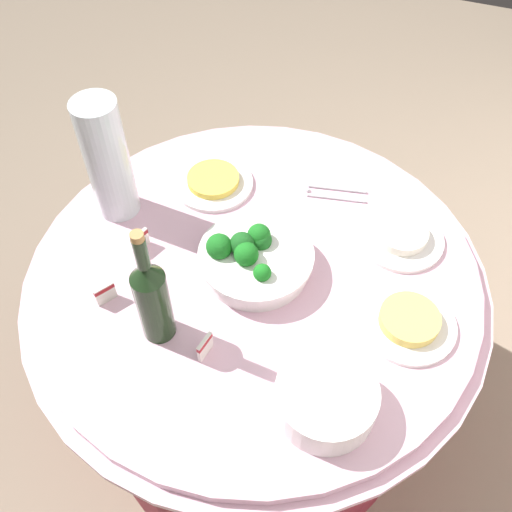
# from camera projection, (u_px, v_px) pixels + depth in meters

# --- Properties ---
(ground_plane) EXTENTS (6.00, 6.00, 0.00)m
(ground_plane) POSITION_uv_depth(u_px,v_px,m) (256.00, 398.00, 2.01)
(ground_plane) COLOR gray
(buffet_table) EXTENTS (1.16, 1.16, 0.74)m
(buffet_table) POSITION_uv_depth(u_px,v_px,m) (256.00, 343.00, 1.72)
(buffet_table) COLOR maroon
(buffet_table) RESTS_ON ground_plane
(broccoli_bowl) EXTENTS (0.28, 0.28, 0.11)m
(broccoli_bowl) POSITION_uv_depth(u_px,v_px,m) (254.00, 258.00, 1.40)
(broccoli_bowl) COLOR white
(broccoli_bowl) RESTS_ON buffet_table
(plate_stack) EXTENTS (0.21, 0.21, 0.08)m
(plate_stack) POSITION_uv_depth(u_px,v_px,m) (326.00, 399.00, 1.17)
(plate_stack) COLOR white
(plate_stack) RESTS_ON buffet_table
(wine_bottle) EXTENTS (0.07, 0.07, 0.34)m
(wine_bottle) POSITION_uv_depth(u_px,v_px,m) (152.00, 298.00, 1.22)
(wine_bottle) COLOR #1C3119
(wine_bottle) RESTS_ON buffet_table
(decorative_fruit_vase) EXTENTS (0.11, 0.11, 0.34)m
(decorative_fruit_vase) POSITION_uv_depth(u_px,v_px,m) (108.00, 163.00, 1.43)
(decorative_fruit_vase) COLOR silver
(decorative_fruit_vase) RESTS_ON buffet_table
(serving_tongs) EXTENTS (0.07, 0.17, 0.01)m
(serving_tongs) POSITION_uv_depth(u_px,v_px,m) (334.00, 193.00, 1.59)
(serving_tongs) COLOR silver
(serving_tongs) RESTS_ON buffet_table
(food_plate_rice) EXTENTS (0.22, 0.22, 0.04)m
(food_plate_rice) POSITION_uv_depth(u_px,v_px,m) (401.00, 236.00, 1.48)
(food_plate_rice) COLOR white
(food_plate_rice) RESTS_ON buffet_table
(food_plate_fried_egg) EXTENTS (0.22, 0.22, 0.03)m
(food_plate_fried_egg) POSITION_uv_depth(u_px,v_px,m) (213.00, 181.00, 1.60)
(food_plate_fried_egg) COLOR white
(food_plate_fried_egg) RESTS_ON buffet_table
(food_plate_noodles) EXTENTS (0.22, 0.22, 0.04)m
(food_plate_noodles) POSITION_uv_depth(u_px,v_px,m) (409.00, 322.00, 1.32)
(food_plate_noodles) COLOR white
(food_plate_noodles) RESTS_ON buffet_table
(label_placard_front) EXTENTS (0.05, 0.03, 0.05)m
(label_placard_front) POSITION_uv_depth(u_px,v_px,m) (140.00, 240.00, 1.45)
(label_placard_front) COLOR white
(label_placard_front) RESTS_ON buffet_table
(label_placard_mid) EXTENTS (0.05, 0.02, 0.05)m
(label_placard_mid) POSITION_uv_depth(u_px,v_px,m) (205.00, 346.00, 1.26)
(label_placard_mid) COLOR white
(label_placard_mid) RESTS_ON buffet_table
(label_placard_rear) EXTENTS (0.05, 0.03, 0.05)m
(label_placard_rear) POSITION_uv_depth(u_px,v_px,m) (105.00, 293.00, 1.35)
(label_placard_rear) COLOR white
(label_placard_rear) RESTS_ON buffet_table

